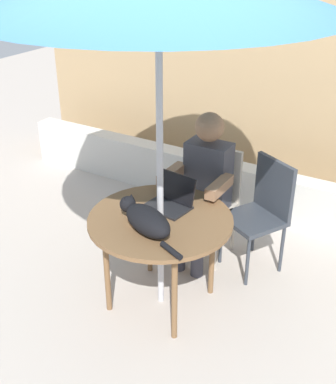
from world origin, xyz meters
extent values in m
plane|color=#ADA399|center=(0.00, 0.00, 0.00)|extent=(14.00, 14.00, 0.00)
cube|color=tan|center=(0.00, 2.17, 0.96)|extent=(5.66, 0.08, 1.91)
cube|color=beige|center=(0.00, 1.53, 0.23)|extent=(5.09, 0.20, 0.47)
cylinder|color=brown|center=(0.00, 0.00, 0.69)|extent=(0.98, 0.98, 0.03)
cylinder|color=brown|center=(0.27, 0.27, 0.34)|extent=(0.04, 0.04, 0.68)
cylinder|color=brown|center=(-0.27, 0.27, 0.34)|extent=(0.04, 0.04, 0.68)
cylinder|color=brown|center=(-0.27, -0.27, 0.34)|extent=(0.04, 0.04, 0.68)
cylinder|color=brown|center=(0.27, -0.27, 0.34)|extent=(0.04, 0.04, 0.68)
cylinder|color=#B7B7BC|center=(0.00, 0.00, 1.08)|extent=(0.04, 0.04, 2.17)
cube|color=#B2A899|center=(0.00, 0.71, 0.44)|extent=(0.40, 0.40, 0.04)
cube|color=#B2A899|center=(0.00, 0.89, 0.68)|extent=(0.40, 0.04, 0.44)
cylinder|color=#B2A899|center=(0.17, 0.88, 0.21)|extent=(0.03, 0.03, 0.42)
cylinder|color=#B2A899|center=(-0.17, 0.88, 0.21)|extent=(0.03, 0.03, 0.42)
cylinder|color=#B2A899|center=(-0.17, 0.54, 0.21)|extent=(0.03, 0.03, 0.42)
cylinder|color=#B2A899|center=(0.17, 0.54, 0.21)|extent=(0.03, 0.03, 0.42)
cube|color=#33383F|center=(0.39, 0.72, 0.44)|extent=(0.54, 0.54, 0.04)
cube|color=#33383F|center=(0.48, 0.88, 0.68)|extent=(0.37, 0.22, 0.44)
cylinder|color=#33383F|center=(0.62, 0.79, 0.21)|extent=(0.03, 0.03, 0.42)
cylinder|color=#33383F|center=(0.33, 0.95, 0.21)|extent=(0.03, 0.03, 0.42)
cylinder|color=#33383F|center=(0.16, 0.66, 0.21)|extent=(0.03, 0.03, 0.42)
cylinder|color=#33383F|center=(0.46, 0.49, 0.21)|extent=(0.03, 0.03, 0.42)
cube|color=#3F3F47|center=(0.00, 0.71, 0.73)|extent=(0.34, 0.20, 0.54)
sphere|color=#936B4C|center=(0.00, 0.70, 1.13)|extent=(0.22, 0.22, 0.22)
cube|color=#383842|center=(-0.08, 0.56, 0.51)|extent=(0.12, 0.30, 0.12)
cylinder|color=#383842|center=(-0.08, 0.41, 0.23)|extent=(0.10, 0.10, 0.46)
cube|color=#383842|center=(0.08, 0.56, 0.51)|extent=(0.12, 0.30, 0.12)
cylinder|color=#383842|center=(0.08, 0.41, 0.23)|extent=(0.10, 0.10, 0.46)
cube|color=#936B4C|center=(-0.20, 0.49, 0.78)|extent=(0.08, 0.32, 0.08)
cube|color=#936B4C|center=(0.20, 0.49, 0.78)|extent=(0.08, 0.32, 0.08)
cube|color=black|center=(-0.03, 0.13, 0.71)|extent=(0.32, 0.26, 0.02)
cube|color=black|center=(-0.01, 0.24, 0.82)|extent=(0.30, 0.09, 0.20)
cube|color=black|center=(-0.01, 0.24, 0.82)|extent=(0.30, 0.09, 0.20)
ellipsoid|color=black|center=(0.03, -0.19, 0.79)|extent=(0.44, 0.32, 0.17)
sphere|color=black|center=(-0.18, -0.11, 0.81)|extent=(0.11, 0.11, 0.11)
ellipsoid|color=white|center=(-0.07, -0.15, 0.75)|extent=(0.16, 0.16, 0.09)
cylinder|color=black|center=(0.28, -0.33, 0.73)|extent=(0.18, 0.10, 0.04)
cone|color=black|center=(-0.17, -0.08, 0.86)|extent=(0.04, 0.04, 0.03)
cone|color=black|center=(-0.19, -0.14, 0.86)|extent=(0.04, 0.04, 0.03)
camera|label=1|loc=(1.52, -2.43, 2.42)|focal=46.52mm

